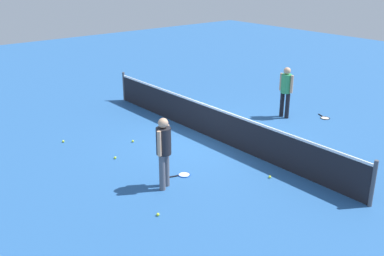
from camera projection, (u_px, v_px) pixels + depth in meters
name	position (u px, v px, depth m)	size (l,w,h in m)	color
ground_plane	(213.00, 138.00, 13.14)	(40.00, 40.00, 0.00)	#265693
court_net	(214.00, 122.00, 12.96)	(10.09, 0.09, 1.07)	#4C4C51
player_near_side	(164.00, 147.00, 9.94)	(0.46, 0.50, 1.70)	#595960
player_far_side	(286.00, 88.00, 14.58)	(0.52, 0.35, 1.70)	black
tennis_racket_near_player	(183.00, 175.00, 10.88)	(0.39, 0.61, 0.03)	blue
tennis_racket_far_player	(325.00, 118.00, 14.83)	(0.60, 0.42, 0.03)	black
tennis_ball_near_player	(115.00, 158.00, 11.77)	(0.07, 0.07, 0.07)	#C6E033
tennis_ball_by_net	(270.00, 177.00, 10.73)	(0.07, 0.07, 0.07)	#C6E033
tennis_ball_midcourt	(133.00, 141.00, 12.86)	(0.07, 0.07, 0.07)	#C6E033
tennis_ball_baseline	(63.00, 141.00, 12.84)	(0.07, 0.07, 0.07)	#C6E033
tennis_ball_stray_left	(158.00, 214.00, 9.14)	(0.07, 0.07, 0.07)	#C6E033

